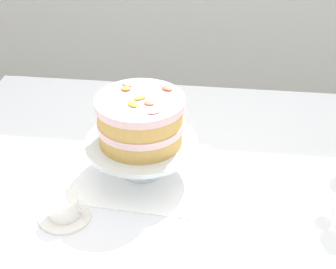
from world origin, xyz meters
name	(u,v)px	position (x,y,z in m)	size (l,w,h in m)	color
dining_table	(184,206)	(0.00, -0.03, 0.65)	(1.40, 1.00, 0.74)	white
linen_napkin	(142,172)	(-0.11, -0.01, 0.74)	(0.32, 0.32, 0.00)	white
cake_stand	(141,146)	(-0.11, -0.01, 0.82)	(0.29, 0.29, 0.10)	silver
layer_cake	(140,120)	(-0.11, -0.01, 0.90)	(0.22, 0.22, 0.13)	tan
teacup	(65,209)	(-0.26, -0.20, 0.76)	(0.12, 0.12, 0.06)	white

